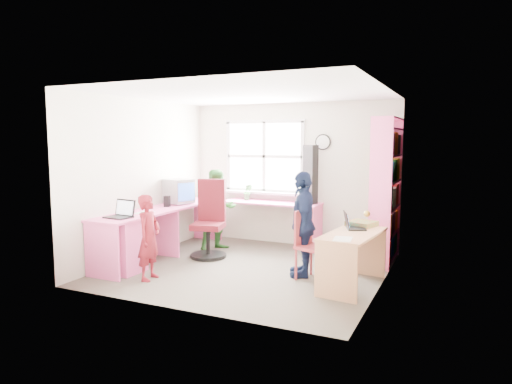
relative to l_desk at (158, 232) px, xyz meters
The scene contains 19 objects.
room 1.57m from the l_desk, 16.12° to the left, with size 3.64×3.44×2.44m.
l_desk is the anchor object (origin of this frame).
right_desk 2.80m from the l_desk, ahead, with size 0.66×1.21×0.67m.
bookshelf 3.35m from the l_desk, 26.43° to the left, with size 0.30×1.02×2.10m.
swivel_chair 0.81m from the l_desk, 54.72° to the left, with size 0.66×0.66×1.18m.
wooden_chair 2.23m from the l_desk, ahead, with size 0.49×0.49×0.89m.
crt_monitor 1.02m from the l_desk, 104.93° to the left, with size 0.50×0.47×0.40m.
laptop_left 0.69m from the l_desk, 108.02° to the right, with size 0.37×0.32×0.23m.
laptop_right 2.76m from the l_desk, ahead, with size 0.35×0.38×0.21m.
speaker_a 0.66m from the l_desk, 111.73° to the left, with size 0.11×0.11×0.17m.
speaker_b 1.14m from the l_desk, 99.00° to the left, with size 0.11×0.11×0.19m.
cd_tower 2.57m from the l_desk, 45.57° to the left, with size 0.23×0.22×0.95m.
game_box 2.87m from the l_desk, 11.86° to the left, with size 0.41×0.41×0.06m.
paper_a 0.35m from the l_desk, 140.16° to the right, with size 0.22×0.30×0.00m.
paper_b 2.79m from the l_desk, ahead, with size 0.24×0.31×0.00m.
potted_plant 1.91m from the l_desk, 71.67° to the left, with size 0.15×0.12×0.27m, color #327D35.
person_red 0.78m from the l_desk, 62.05° to the right, with size 0.40×0.26×1.10m, color maroon.
person_green 1.17m from the l_desk, 70.79° to the left, with size 0.64×0.50×1.31m, color #347A30.
person_navy 2.12m from the l_desk, ahead, with size 0.81×0.34×1.38m, color #152041.
Camera 1 is at (2.68, -5.58, 1.78)m, focal length 32.00 mm.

